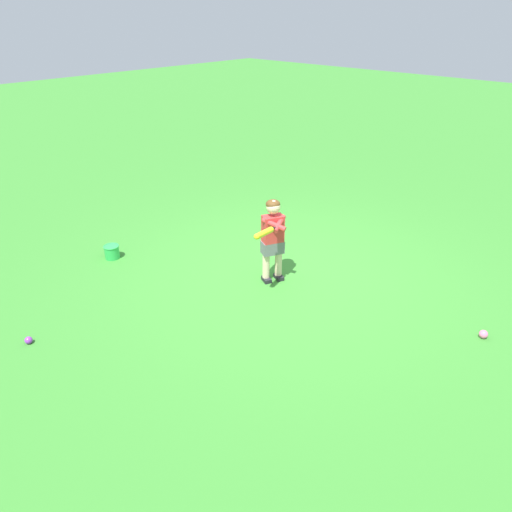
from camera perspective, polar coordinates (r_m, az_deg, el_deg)
ground_plane at (r=6.37m, az=4.16°, el=-1.94°), size 40.00×40.00×0.00m
child_batter at (r=5.88m, az=1.97°, el=2.59°), size 0.40×0.73×1.08m
play_ball_far_left at (r=5.69m, az=25.25°, el=-8.34°), size 0.09×0.09×0.09m
play_ball_behind_batter at (r=5.60m, az=-25.25°, el=-8.97°), size 0.08×0.08×0.08m
toy_bucket at (r=6.96m, az=-16.64°, el=0.51°), size 0.22×0.22×0.19m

